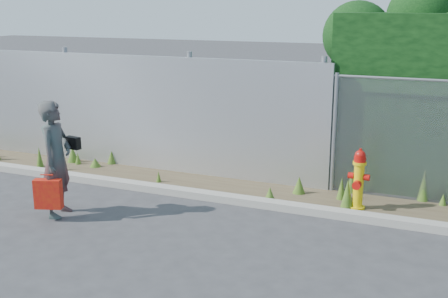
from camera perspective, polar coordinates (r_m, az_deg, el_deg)
ground at (r=7.55m, az=-2.00°, el=-10.08°), size 80.00×80.00×0.00m
curb at (r=9.07m, az=2.73°, el=-5.35°), size 16.00×0.22×0.12m
weed_strip at (r=9.78m, az=1.77°, el=-3.63°), size 16.00×1.34×0.55m
corrugated_fence at (r=11.27m, az=-10.79°, el=3.84°), size 8.50×0.21×2.30m
fire_hydrant at (r=8.99m, az=13.51°, el=-3.11°), size 0.33×0.30×0.99m
woman at (r=8.79m, az=-16.68°, el=-0.97°), size 0.54×0.71×1.77m
red_tote_bag at (r=8.71m, az=-17.43°, el=-4.37°), size 0.40×0.15×0.53m
black_shoulder_bag at (r=8.86m, az=-15.10°, el=0.61°), size 0.25×0.10×0.19m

